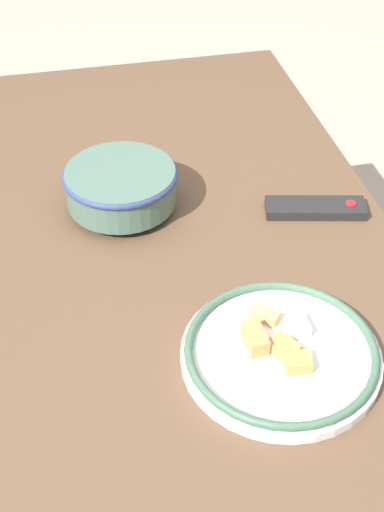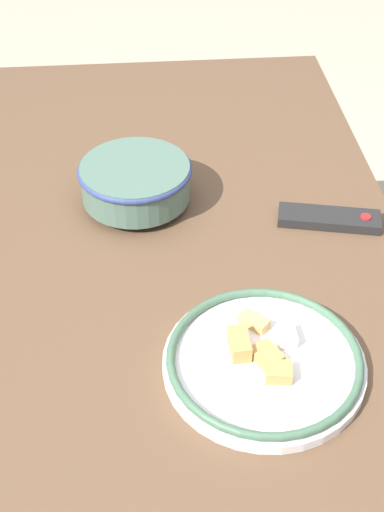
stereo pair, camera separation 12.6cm
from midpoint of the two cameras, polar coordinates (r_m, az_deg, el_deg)
The scene contains 5 objects.
ground_plane at distance 1.90m, azimuth 0.86°, elevation -16.93°, with size 8.00×8.00×0.00m, color #B7A88E.
dining_table at distance 1.39m, azimuth 1.13°, elevation -2.07°, with size 1.59×0.89×0.74m.
noodle_bowl at distance 1.42m, azimuth -2.02°, elevation 5.90°, with size 0.23×0.23×0.09m.
food_plate at distance 1.13m, azimuth 8.97°, elevation -8.43°, with size 0.32×0.32×0.05m.
tv_remote at distance 1.43m, azimuth 13.41°, elevation 2.84°, with size 0.10×0.21×0.02m.
Camera 2 is at (1.02, -0.05, 1.61)m, focal length 50.00 mm.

